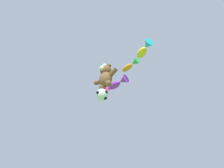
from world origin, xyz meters
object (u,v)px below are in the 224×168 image
soccer_ball_kite (102,95)px  fish_kite_goldfin (145,49)px  teddy_bear_kite (105,77)px  fish_kite_violet (119,83)px  fish_kite_magenta (103,91)px  diamond_kite (104,69)px  fish_kite_tangerine (131,65)px

soccer_ball_kite → fish_kite_goldfin: (3.23, 1.72, 4.47)m
teddy_bear_kite → fish_kite_violet: fish_kite_violet is taller
fish_kite_violet → soccer_ball_kite: bearing=-75.9°
soccer_ball_kite → fish_kite_goldfin: 5.78m
teddy_bear_kite → soccer_ball_kite: teddy_bear_kite is taller
teddy_bear_kite → soccer_ball_kite: (-0.43, 0.12, -1.56)m
soccer_ball_kite → teddy_bear_kite: bearing=-16.0°
teddy_bear_kite → fish_kite_goldfin: 4.44m
fish_kite_violet → fish_kite_goldfin: bearing=-15.1°
fish_kite_violet → fish_kite_magenta: 1.86m
fish_kite_goldfin → diamond_kite: size_ratio=0.79×
fish_kite_goldfin → fish_kite_magenta: size_ratio=1.30×
fish_kite_goldfin → fish_kite_magenta: 5.89m
diamond_kite → teddy_bear_kite: bearing=-38.2°
fish_kite_magenta → fish_kite_violet: bearing=6.6°
teddy_bear_kite → fish_kite_tangerine: bearing=72.4°
fish_kite_goldfin → fish_kite_tangerine: 2.11m
fish_kite_magenta → diamond_kite: (2.07, -1.97, -0.01)m
fish_kite_tangerine → fish_kite_magenta: 3.84m
fish_kite_tangerine → fish_kite_magenta: size_ratio=1.20×
fish_kite_tangerine → fish_kite_violet: size_ratio=0.88×
teddy_bear_kite → diamond_kite: bearing=141.8°
fish_kite_violet → fish_kite_tangerine: bearing=-12.9°
fish_kite_goldfin → diamond_kite: bearing=-163.0°
fish_kite_tangerine → diamond_kite: 2.55m
fish_kite_violet → fish_kite_magenta: fish_kite_violet is taller
fish_kite_violet → diamond_kite: size_ratio=0.83×
fish_kite_tangerine → teddy_bear_kite: bearing=-107.6°
fish_kite_goldfin → diamond_kite: fish_kite_goldfin is taller
soccer_ball_kite → fish_kite_tangerine: fish_kite_tangerine is taller
soccer_ball_kite → fish_kite_violet: size_ratio=0.48×
teddy_bear_kite → diamond_kite: size_ratio=0.96×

